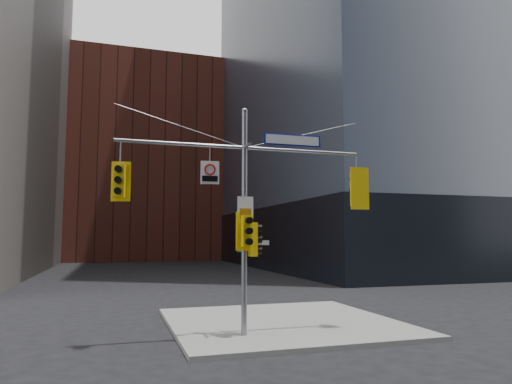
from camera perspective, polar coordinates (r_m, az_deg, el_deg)
ground at (r=12.83m, az=1.06°, el=-19.90°), size 160.00×160.00×0.00m
sidewalk_corner at (r=17.16m, az=3.31°, el=-15.99°), size 8.00×8.00×0.15m
podium_ne at (r=54.19m, az=18.96°, el=-5.49°), size 36.40×36.40×6.00m
brick_midrise at (r=70.76m, az=-13.85°, el=3.36°), size 26.00×20.00×28.00m
signal_assembly at (r=14.40m, az=-1.45°, el=-0.63°), size 8.00×0.80×7.30m
traffic_light_west_arm at (r=13.92m, az=-16.67°, el=1.36°), size 0.56×0.52×1.18m
traffic_light_east_arm at (r=15.98m, az=12.49°, el=0.38°), size 0.68×0.54×1.43m
traffic_light_pole_side at (r=14.44m, az=-0.23°, el=-5.94°), size 0.42×0.36×1.06m
traffic_light_pole_front at (r=14.09m, az=-1.17°, el=-4.90°), size 0.57×0.49×1.20m
street_sign_blade at (r=15.21m, az=4.58°, el=6.48°), size 1.98×0.08×0.39m
regulatory_sign_arm at (r=14.20m, az=-5.78°, el=2.53°), size 0.58×0.10×0.72m
regulatory_sign_pole at (r=14.26m, az=-1.33°, el=-2.00°), size 0.52×0.07×0.68m
street_blade_ew at (r=14.48m, az=0.25°, el=-6.36°), size 0.74×0.04×0.15m
street_blade_ns at (r=14.79m, az=-1.95°, el=-7.25°), size 0.04×0.70×0.14m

